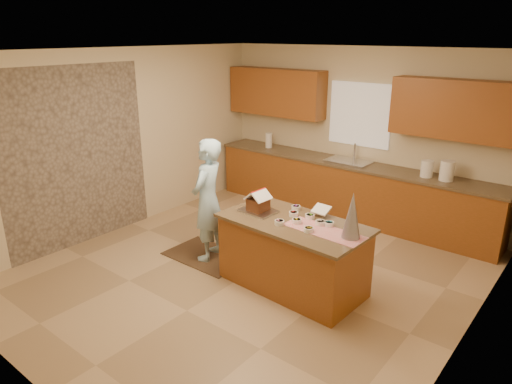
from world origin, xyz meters
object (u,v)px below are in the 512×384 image
at_px(boy, 208,200).
at_px(gingerbread_house, 258,203).
at_px(tinsel_tree, 352,216).
at_px(island_base, 293,256).

height_order(boy, gingerbread_house, boy).
distance_m(tinsel_tree, gingerbread_house, 1.23).
xyz_separation_m(island_base, tinsel_tree, (0.72, 0.01, 0.69)).
bearing_deg(island_base, gingerbread_house, -174.81).
bearing_deg(gingerbread_house, boy, -176.12).
bearing_deg(boy, tinsel_tree, 74.26).
distance_m(island_base, gingerbread_house, 0.75).
bearing_deg(gingerbread_house, island_base, 2.46).
relative_size(island_base, boy, 1.01).
bearing_deg(boy, island_base, 75.11).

